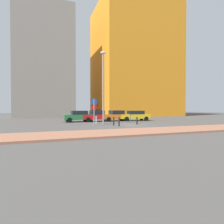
% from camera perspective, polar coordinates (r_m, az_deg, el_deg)
% --- Properties ---
extents(ground_plane, '(120.00, 120.00, 0.00)m').
position_cam_1_polar(ground_plane, '(20.96, 4.86, -3.95)').
color(ground_plane, '#4C4947').
extents(sidewalk_brick, '(40.00, 3.72, 0.14)m').
position_cam_1_polar(sidewalk_brick, '(15.57, 14.62, -5.51)').
color(sidewalk_brick, '#9E664C').
rests_on(sidewalk_brick, ground).
extents(parked_car_green, '(4.09, 2.13, 1.53)m').
position_cam_1_polar(parked_car_green, '(25.89, -10.10, -1.22)').
color(parked_car_green, '#237238').
rests_on(parked_car_green, ground).
extents(parked_car_red, '(4.29, 2.13, 1.56)m').
position_cam_1_polar(parked_car_red, '(26.36, -4.72, -1.19)').
color(parked_car_red, red).
rests_on(parked_car_red, ground).
extents(parked_car_orange, '(4.26, 2.21, 1.54)m').
position_cam_1_polar(parked_car_orange, '(27.22, 1.13, -1.11)').
color(parked_car_orange, orange).
rests_on(parked_car_orange, ground).
extents(parked_car_yellow, '(4.63, 2.19, 1.49)m').
position_cam_1_polar(parked_car_yellow, '(28.13, 6.95, -1.06)').
color(parked_car_yellow, gold).
rests_on(parked_car_yellow, ground).
extents(parking_sign_post, '(0.60, 0.12, 2.89)m').
position_cam_1_polar(parking_sign_post, '(20.13, -5.50, 1.02)').
color(parking_sign_post, gray).
rests_on(parking_sign_post, ground).
extents(parking_meter, '(0.18, 0.14, 1.40)m').
position_cam_1_polar(parking_meter, '(24.12, 5.66, -1.12)').
color(parking_meter, '#4C4C51').
rests_on(parking_meter, ground).
extents(street_lamp, '(0.70, 0.36, 8.48)m').
position_cam_1_polar(street_lamp, '(22.08, -2.67, 9.03)').
color(street_lamp, gray).
rests_on(street_lamp, ground).
extents(traffic_bollard_near, '(0.16, 0.16, 0.86)m').
position_cam_1_polar(traffic_bollard_near, '(21.84, 7.62, -2.62)').
color(traffic_bollard_near, black).
rests_on(traffic_bollard_near, ground).
extents(traffic_bollard_mid, '(0.14, 0.14, 0.93)m').
position_cam_1_polar(traffic_bollard_mid, '(22.36, -4.83, -2.43)').
color(traffic_bollard_mid, '#B7B7BC').
rests_on(traffic_bollard_mid, ground).
extents(traffic_bollard_far, '(0.14, 0.14, 0.93)m').
position_cam_1_polar(traffic_bollard_far, '(19.91, 0.53, -2.87)').
color(traffic_bollard_far, black).
rests_on(traffic_bollard_far, ground).
extents(traffic_bollard_edge, '(0.14, 0.14, 0.95)m').
position_cam_1_polar(traffic_bollard_edge, '(19.39, 2.16, -2.95)').
color(traffic_bollard_edge, black).
rests_on(traffic_bollard_edge, ground).
extents(building_colorful_midrise, '(19.08, 16.38, 27.33)m').
position_cam_1_polar(building_colorful_midrise, '(50.19, 6.65, 14.77)').
color(building_colorful_midrise, orange).
rests_on(building_colorful_midrise, ground).
extents(building_under_construction, '(11.75, 13.22, 23.25)m').
position_cam_1_polar(building_under_construction, '(45.86, -19.85, 13.39)').
color(building_under_construction, gray).
rests_on(building_under_construction, ground).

